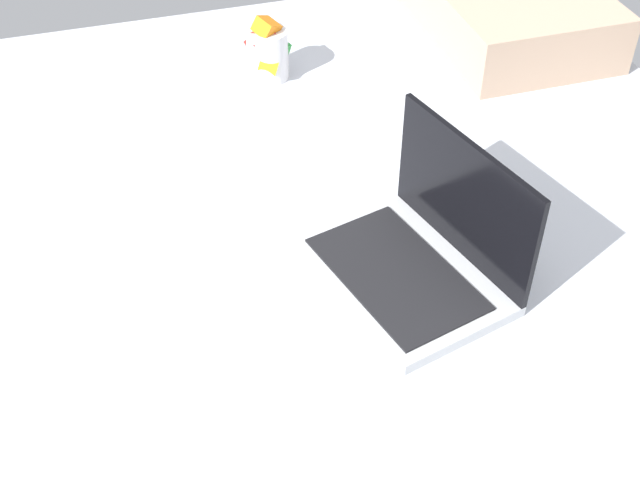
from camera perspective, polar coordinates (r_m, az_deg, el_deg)
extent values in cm
cube|color=#B7BCC6|center=(154.42, 5.47, -1.30)|extent=(180.00, 140.00, 18.00)
cube|color=#B7BABC|center=(136.92, 5.69, -2.40)|extent=(37.67, 30.46, 2.00)
cube|color=black|center=(135.41, 5.20, -2.26)|extent=(32.31, 23.66, 0.40)
cube|color=black|center=(134.90, 9.81, 2.83)|extent=(32.22, 9.15, 21.00)
cylinder|color=silver|center=(185.86, -3.57, 12.51)|extent=(9.00, 9.00, 11.00)
cube|color=#268C33|center=(187.06, -3.50, 11.87)|extent=(6.90, 7.16, 5.64)
cube|color=yellow|center=(184.14, -3.47, 11.97)|extent=(6.78, 5.95, 5.81)
cube|color=#268C33|center=(185.56, -3.17, 12.85)|extent=(7.38, 7.49, 6.24)
cube|color=red|center=(184.19, -4.15, 13.19)|extent=(7.15, 6.11, 6.08)
cube|color=red|center=(184.21, -3.92, 13.82)|extent=(5.41, 7.04, 5.99)
cube|color=orange|center=(182.88, -3.66, 14.23)|extent=(6.21, 7.04, 5.88)
cube|color=tan|center=(207.72, 12.54, 15.22)|extent=(52.00, 36.00, 13.00)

